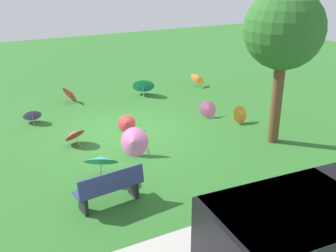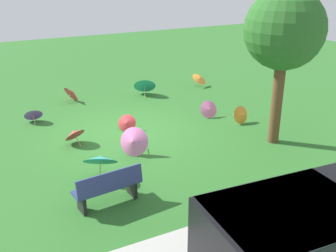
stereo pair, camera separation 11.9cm
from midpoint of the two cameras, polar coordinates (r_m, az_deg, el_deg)
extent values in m
plane|color=#2D6B28|center=(13.44, -6.14, -0.94)|extent=(40.00, 40.00, 0.00)
cube|color=black|center=(7.86, 21.78, -13.35)|extent=(4.72, 2.22, 1.35)
cube|color=black|center=(7.08, 16.81, -12.91)|extent=(2.70, 2.10, 0.55)
cylinder|color=black|center=(7.85, 7.46, -16.08)|extent=(0.77, 0.27, 0.76)
cube|color=navy|center=(9.43, -8.82, -8.55)|extent=(1.64, 0.61, 0.05)
cube|color=navy|center=(9.16, -8.35, -7.88)|extent=(1.60, 0.28, 0.45)
cube|color=black|center=(9.34, -12.34, -10.75)|extent=(0.12, 0.41, 0.45)
cube|color=black|center=(9.78, -5.33, -8.69)|extent=(0.12, 0.41, 0.45)
cylinder|color=brown|center=(12.66, 14.94, 3.72)|extent=(0.34, 0.34, 2.79)
sphere|color=#286023|center=(12.20, 15.92, 13.12)|extent=(2.34, 2.34, 2.34)
cylinder|color=tan|center=(18.60, 3.73, 6.22)|extent=(0.13, 0.24, 0.36)
cone|color=orange|center=(18.47, 4.14, 6.82)|extent=(0.90, 0.88, 0.49)
sphere|color=tan|center=(18.44, 4.24, 6.95)|extent=(0.05, 0.06, 0.05)
cylinder|color=tan|center=(10.45, -9.85, -6.66)|extent=(0.18, 0.33, 0.49)
cone|color=teal|center=(10.51, -9.81, -4.68)|extent=(1.16, 1.12, 0.64)
sphere|color=tan|center=(10.52, -9.80, -4.29)|extent=(0.05, 0.06, 0.05)
cylinder|color=tan|center=(17.05, -3.69, 4.85)|extent=(0.20, 0.42, 0.41)
cone|color=teal|center=(17.24, -3.72, 5.91)|extent=(1.16, 1.06, 0.80)
sphere|color=tan|center=(17.28, -3.73, 6.15)|extent=(0.05, 0.06, 0.05)
cylinder|color=tan|center=(14.93, 5.11, 2.25)|extent=(0.06, 0.39, 0.22)
cone|color=pink|center=(14.70, 5.54, 2.42)|extent=(0.69, 0.46, 0.63)
sphere|color=tan|center=(14.65, 5.63, 2.46)|extent=(0.04, 0.05, 0.05)
cylinder|color=tan|center=(13.71, -6.02, 0.27)|extent=(0.19, 0.28, 0.20)
cone|color=#D8383F|center=(13.49, -6.19, 0.43)|extent=(0.71, 0.65, 0.56)
sphere|color=tan|center=(13.45, -6.22, 0.47)|extent=(0.06, 0.06, 0.05)
cylinder|color=tan|center=(14.47, 9.40, 1.58)|extent=(0.08, 0.40, 0.15)
cone|color=orange|center=(14.27, 10.13, 1.61)|extent=(0.67, 0.40, 0.64)
sphere|color=tan|center=(14.23, 10.31, 1.62)|extent=(0.04, 0.05, 0.05)
cylinder|color=tan|center=(12.65, -12.95, -2.13)|extent=(0.13, 0.28, 0.31)
cone|color=#D8383F|center=(12.71, -13.53, -1.08)|extent=(0.82, 0.77, 0.55)
sphere|color=tan|center=(12.73, -13.68, -0.81)|extent=(0.05, 0.06, 0.05)
cylinder|color=tan|center=(14.80, -18.83, 0.73)|extent=(0.05, 0.32, 0.27)
cone|color=purple|center=(14.93, -18.99, 1.56)|extent=(0.67, 0.54, 0.56)
sphere|color=tan|center=(14.96, -19.02, 1.74)|extent=(0.04, 0.05, 0.05)
cylinder|color=tan|center=(16.72, -14.47, 3.87)|extent=(0.34, 0.13, 0.23)
cone|color=#D8383F|center=(16.79, -13.83, 4.53)|extent=(0.73, 0.86, 0.71)
sphere|color=tan|center=(16.81, -13.65, 4.72)|extent=(0.06, 0.05, 0.05)
cylinder|color=tan|center=(11.96, -4.68, -2.21)|extent=(0.34, 0.34, 0.19)
cone|color=pink|center=(11.66, -5.24, -2.27)|extent=(0.94, 0.93, 0.86)
sphere|color=tan|center=(11.58, -5.38, -2.29)|extent=(0.06, 0.06, 0.05)
camera|label=1|loc=(0.06, -90.28, -0.11)|focal=42.85mm
camera|label=2|loc=(0.06, 89.72, 0.11)|focal=42.85mm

